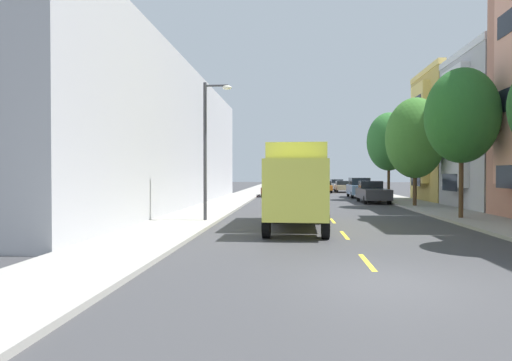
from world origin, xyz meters
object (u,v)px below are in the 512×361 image
Objects in this scene: street_tree_third at (415,138)px; delivery_box_truck at (297,181)px; parked_wagon_silver at (336,184)px; street_lamp at (208,140)px; street_tree_second at (462,116)px; moving_orange_sedan at (324,186)px; street_tree_farthest at (389,142)px; parked_hatchback_burgundy at (271,189)px; parked_sedan_champagne at (342,186)px; parked_suv_sky at (359,187)px; parked_pickup_charcoal at (373,192)px.

delivery_box_truck is (-8.20, -11.50, -2.78)m from street_tree_third.
street_tree_third is at bearing 54.53° from delivery_box_truck.
street_lamp is at bearing -103.27° from parked_wagon_silver.
delivery_box_truck is at bearing -97.80° from parked_wagon_silver.
street_tree_second reaches higher than moving_orange_sedan.
street_tree_farthest is at bearing -72.66° from moving_orange_sedan.
street_lamp is at bearing -139.99° from street_tree_third.
moving_orange_sedan is (6.04, 9.50, -0.01)m from parked_hatchback_burgundy.
parked_sedan_champagne is (-2.20, 32.32, -4.47)m from street_tree_second.
street_tree_third is 1.65× the size of moving_orange_sedan.
parked_sedan_champagne is at bearing 91.28° from parked_suv_sky.
street_tree_farthest reaches higher than parked_hatchback_burgundy.
street_lamp reaches higher than parked_pickup_charcoal.
street_tree_farthest reaches higher than parked_pickup_charcoal.
parked_hatchback_burgundy is (1.70, 23.76, -3.16)m from street_lamp.
street_lamp is 18.63m from parked_pickup_charcoal.
delivery_box_truck is at bearing -15.42° from street_lamp.
street_tree_farthest is at bearing 90.00° from street_tree_second.
parked_suv_sky is at bearing -88.72° from parked_sedan_champagne.
street_tree_third is 1.14× the size of street_lamp.
delivery_box_truck reaches higher than parked_hatchback_burgundy.
street_tree_third is 1.64× the size of parked_sedan_champagne.
parked_pickup_charcoal is (-1.99, 4.81, -3.95)m from street_tree_third.
street_tree_third is at bearing -67.54° from parked_pickup_charcoal.
delivery_box_truck reaches higher than parked_suv_sky.
parked_hatchback_burgundy is at bearing -128.16° from parked_sedan_champagne.
delivery_box_truck is (4.15, -1.14, -1.92)m from street_lamp.
parked_pickup_charcoal reaches higher than parked_sedan_champagne.
parked_wagon_silver is 10.58m from moving_orange_sedan.
parked_wagon_silver is at bearing 90.39° from parked_suv_sky.
street_tree_farthest reaches higher than street_lamp.
street_tree_farthest is 1.16× the size of street_lamp.
parked_pickup_charcoal is at bearing 55.70° from street_lamp.
street_tree_farthest is 1.68× the size of moving_orange_sedan.
moving_orange_sedan is at bearing -152.67° from parked_sedan_champagne.
street_tree_third reaches higher than parked_hatchback_burgundy.
street_tree_farthest is at bearing -26.19° from parked_hatchback_burgundy.
parked_suv_sky is at bearing -7.33° from parked_hatchback_burgundy.
parked_sedan_champagne is (10.15, 34.51, -3.17)m from street_lamp.
street_tree_second is 0.93× the size of delivery_box_truck.
parked_pickup_charcoal is at bearing -44.81° from parked_hatchback_burgundy.
street_tree_second is 12.60m from street_lamp.
parked_wagon_silver is at bearing 76.73° from street_lamp.
moving_orange_sedan is (-4.60, 14.74, -4.39)m from street_tree_farthest.
street_tree_second reaches higher than parked_pickup_charcoal.
street_tree_third is 33.48m from parked_wagon_silver.
parked_wagon_silver reaches higher than parked_sedan_champagne.
parked_hatchback_burgundy is at bearing 135.19° from parked_pickup_charcoal.
street_tree_farthest reaches higher than parked_sedan_champagne.
street_tree_third is 17.58m from parked_hatchback_burgundy.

